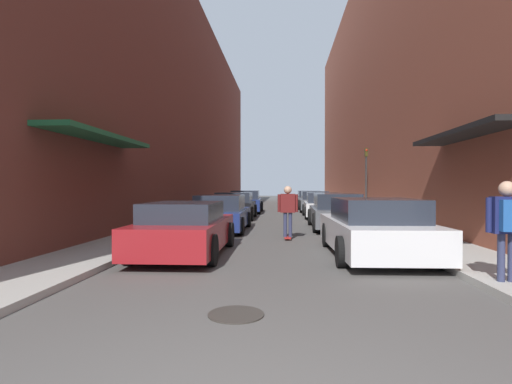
# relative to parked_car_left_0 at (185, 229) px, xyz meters

# --- Properties ---
(ground) EXTENTS (100.76, 100.76, 0.00)m
(ground) POSITION_rel_parked_car_left_0_xyz_m (2.12, 11.34, -0.61)
(ground) COLOR #4C4947
(curb_strip_left) EXTENTS (1.80, 45.80, 0.12)m
(curb_strip_left) POSITION_rel_parked_car_left_0_xyz_m (-2.02, 15.92, -0.55)
(curb_strip_left) COLOR #A3A099
(curb_strip_left) RESTS_ON ground
(curb_strip_right) EXTENTS (1.80, 45.80, 0.12)m
(curb_strip_right) POSITION_rel_parked_car_left_0_xyz_m (6.25, 15.92, -0.55)
(curb_strip_right) COLOR #A3A099
(curb_strip_right) RESTS_ON ground
(building_row_left) EXTENTS (4.90, 45.80, 13.06)m
(building_row_left) POSITION_rel_parked_car_left_0_xyz_m (-4.92, 15.92, 5.92)
(building_row_left) COLOR brown
(building_row_left) RESTS_ON ground
(building_row_right) EXTENTS (4.90, 45.80, 15.80)m
(building_row_right) POSITION_rel_parked_car_left_0_xyz_m (9.15, 15.92, 7.29)
(building_row_right) COLOR brown
(building_row_right) RESTS_ON ground
(parked_car_left_0) EXTENTS (1.89, 4.26, 1.24)m
(parked_car_left_0) POSITION_rel_parked_car_left_0_xyz_m (0.00, 0.00, 0.00)
(parked_car_left_0) COLOR maroon
(parked_car_left_0) RESTS_ON ground
(parked_car_left_1) EXTENTS (1.90, 4.31, 1.30)m
(parked_car_left_1) POSITION_rel_parked_car_left_0_xyz_m (0.03, 5.12, 0.01)
(parked_car_left_1) COLOR navy
(parked_car_left_1) RESTS_ON ground
(parked_car_left_2) EXTENTS (2.02, 3.93, 1.32)m
(parked_car_left_2) POSITION_rel_parked_car_left_0_xyz_m (-0.14, 10.51, 0.03)
(parked_car_left_2) COLOR black
(parked_car_left_2) RESTS_ON ground
(parked_car_left_3) EXTENTS (1.98, 4.15, 1.36)m
(parked_car_left_3) POSITION_rel_parked_car_left_0_xyz_m (-0.05, 15.23, 0.05)
(parked_car_left_3) COLOR navy
(parked_car_left_3) RESTS_ON ground
(parked_car_right_0) EXTENTS (2.06, 4.46, 1.33)m
(parked_car_right_0) POSITION_rel_parked_car_left_0_xyz_m (4.37, 0.10, 0.03)
(parked_car_right_0) COLOR silver
(parked_car_right_0) RESTS_ON ground
(parked_car_right_1) EXTENTS (1.93, 4.43, 1.34)m
(parked_car_right_1) POSITION_rel_parked_car_left_0_xyz_m (4.26, 6.04, 0.04)
(parked_car_right_1) COLOR #515459
(parked_car_right_1) RESTS_ON ground
(parked_car_right_2) EXTENTS (1.94, 4.27, 1.29)m
(parked_car_right_2) POSITION_rel_parked_car_left_0_xyz_m (4.29, 11.56, 0.01)
(parked_car_right_2) COLOR silver
(parked_car_right_2) RESTS_ON ground
(parked_car_right_3) EXTENTS (1.99, 4.58, 1.31)m
(parked_car_right_3) POSITION_rel_parked_car_left_0_xyz_m (4.26, 16.77, 0.03)
(parked_car_right_3) COLOR #515459
(parked_car_right_3) RESTS_ON ground
(parked_car_right_4) EXTENTS (1.96, 3.99, 1.28)m
(parked_car_right_4) POSITION_rel_parked_car_left_0_xyz_m (4.24, 22.36, 0.02)
(parked_car_right_4) COLOR #515459
(parked_car_right_4) RESTS_ON ground
(skateboarder) EXTENTS (0.62, 0.78, 1.62)m
(skateboarder) POSITION_rel_parked_car_left_0_xyz_m (2.42, 2.94, 0.39)
(skateboarder) COLOR #B2231E
(skateboarder) RESTS_ON ground
(manhole_cover) EXTENTS (0.70, 0.70, 0.02)m
(manhole_cover) POSITION_rel_parked_car_left_0_xyz_m (1.71, -4.26, -0.60)
(manhole_cover) COLOR #332D28
(manhole_cover) RESTS_ON ground
(traffic_light) EXTENTS (0.16, 0.22, 3.56)m
(traffic_light) POSITION_rel_parked_car_left_0_xyz_m (6.76, 12.87, 1.71)
(traffic_light) COLOR #2D2D2D
(traffic_light) RESTS_ON curb_strip_right
(pedestrian) EXTENTS (0.62, 0.34, 1.56)m
(pedestrian) POSITION_rel_parked_car_left_0_xyz_m (5.75, -2.76, 0.49)
(pedestrian) COLOR #2D3351
(pedestrian) RESTS_ON curb_strip_right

